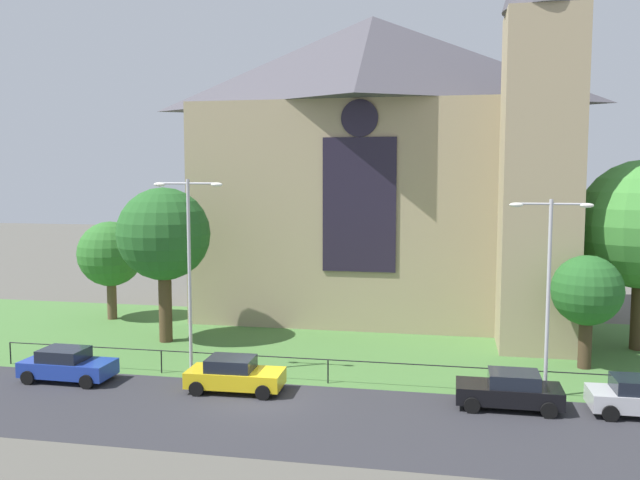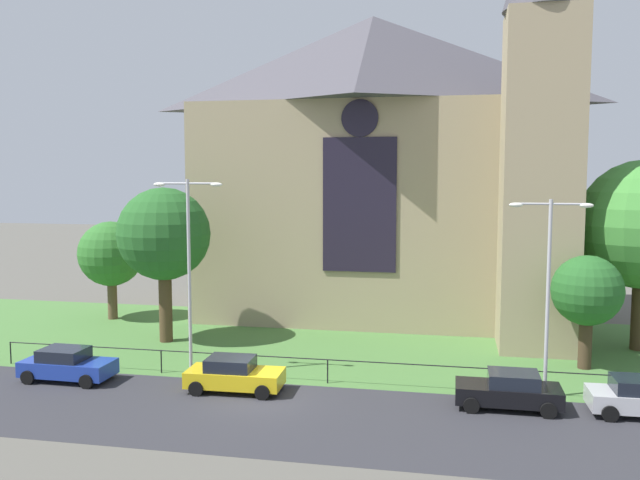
{
  "view_description": "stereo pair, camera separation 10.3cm",
  "coord_description": "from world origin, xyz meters",
  "px_view_note": "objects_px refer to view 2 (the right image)",
  "views": [
    {
      "loc": [
        7.81,
        -26.71,
        9.49
      ],
      "look_at": [
        0.97,
        8.0,
        6.03
      ],
      "focal_mm": 37.5,
      "sensor_mm": 36.0,
      "label": 1
    },
    {
      "loc": [
        7.91,
        -26.69,
        9.49
      ],
      "look_at": [
        0.97,
        8.0,
        6.03
      ],
      "focal_mm": 37.5,
      "sensor_mm": 36.0,
      "label": 2
    }
  ],
  "objects_px": {
    "parked_car_yellow": "(234,375)",
    "parked_car_black": "(509,390)",
    "tree_left_near": "(164,235)",
    "streetlamp_far": "(549,273)",
    "church_building": "(382,163)",
    "streetlamp_near": "(189,254)",
    "tree_right_near": "(587,292)",
    "tree_left_far": "(111,254)",
    "parked_car_blue": "(67,365)"
  },
  "relations": [
    {
      "from": "parked_car_yellow",
      "to": "parked_car_black",
      "type": "relative_size",
      "value": 1.01
    },
    {
      "from": "tree_left_near",
      "to": "streetlamp_far",
      "type": "relative_size",
      "value": 1.04
    },
    {
      "from": "church_building",
      "to": "tree_left_near",
      "type": "xyz_separation_m",
      "value": [
        -11.25,
        -9.83,
        -4.16
      ]
    },
    {
      "from": "parked_car_black",
      "to": "church_building",
      "type": "bearing_deg",
      "value": -67.76
    },
    {
      "from": "streetlamp_near",
      "to": "parked_car_yellow",
      "type": "distance_m",
      "value": 6.03
    },
    {
      "from": "streetlamp_near",
      "to": "streetlamp_far",
      "type": "xyz_separation_m",
      "value": [
        16.04,
        -0.0,
        -0.44
      ]
    },
    {
      "from": "streetlamp_far",
      "to": "parked_car_yellow",
      "type": "distance_m",
      "value": 14.19
    },
    {
      "from": "tree_right_near",
      "to": "parked_car_black",
      "type": "relative_size",
      "value": 1.33
    },
    {
      "from": "tree_left_near",
      "to": "parked_car_black",
      "type": "xyz_separation_m",
      "value": [
        18.34,
        -7.53,
        -5.37
      ]
    },
    {
      "from": "church_building",
      "to": "tree_left_far",
      "type": "relative_size",
      "value": 4.02
    },
    {
      "from": "tree_left_near",
      "to": "church_building",
      "type": "bearing_deg",
      "value": 41.14
    },
    {
      "from": "parked_car_blue",
      "to": "tree_left_near",
      "type": "bearing_deg",
      "value": 80.38
    },
    {
      "from": "tree_right_near",
      "to": "parked_car_yellow",
      "type": "distance_m",
      "value": 17.43
    },
    {
      "from": "church_building",
      "to": "streetlamp_far",
      "type": "relative_size",
      "value": 3.07
    },
    {
      "from": "tree_left_near",
      "to": "parked_car_blue",
      "type": "distance_m",
      "value": 9.5
    },
    {
      "from": "tree_left_near",
      "to": "streetlamp_far",
      "type": "distance_m",
      "value": 20.8
    },
    {
      "from": "tree_left_far",
      "to": "streetlamp_far",
      "type": "distance_m",
      "value": 28.12
    },
    {
      "from": "tree_left_far",
      "to": "parked_car_blue",
      "type": "distance_m",
      "value": 13.9
    },
    {
      "from": "streetlamp_far",
      "to": "parked_car_black",
      "type": "bearing_deg",
      "value": -134.06
    },
    {
      "from": "tree_right_near",
      "to": "streetlamp_far",
      "type": "relative_size",
      "value": 0.66
    },
    {
      "from": "tree_left_near",
      "to": "parked_car_black",
      "type": "bearing_deg",
      "value": -22.33
    },
    {
      "from": "parked_car_black",
      "to": "tree_right_near",
      "type": "bearing_deg",
      "value": -121.87
    },
    {
      "from": "church_building",
      "to": "parked_car_yellow",
      "type": "relative_size",
      "value": 6.12
    },
    {
      "from": "tree_left_near",
      "to": "parked_car_blue",
      "type": "relative_size",
      "value": 2.08
    },
    {
      "from": "streetlamp_near",
      "to": "streetlamp_far",
      "type": "height_order",
      "value": "streetlamp_near"
    },
    {
      "from": "tree_right_near",
      "to": "streetlamp_far",
      "type": "height_order",
      "value": "streetlamp_far"
    },
    {
      "from": "tree_left_far",
      "to": "parked_car_black",
      "type": "height_order",
      "value": "tree_left_far"
    },
    {
      "from": "tree_left_far",
      "to": "tree_right_near",
      "type": "distance_m",
      "value": 29.03
    },
    {
      "from": "streetlamp_near",
      "to": "parked_car_blue",
      "type": "xyz_separation_m",
      "value": [
        -5.33,
        -1.84,
        -5.07
      ]
    },
    {
      "from": "tree_left_far",
      "to": "tree_right_near",
      "type": "height_order",
      "value": "tree_left_far"
    },
    {
      "from": "parked_car_yellow",
      "to": "streetlamp_near",
      "type": "bearing_deg",
      "value": 145.22
    },
    {
      "from": "church_building",
      "to": "streetlamp_far",
      "type": "distance_m",
      "value": 18.6
    },
    {
      "from": "church_building",
      "to": "tree_right_near",
      "type": "bearing_deg",
      "value": -43.96
    },
    {
      "from": "church_building",
      "to": "tree_left_far",
      "type": "height_order",
      "value": "church_building"
    },
    {
      "from": "tree_left_near",
      "to": "parked_car_yellow",
      "type": "distance_m",
      "value": 11.48
    },
    {
      "from": "parked_car_blue",
      "to": "parked_car_yellow",
      "type": "relative_size",
      "value": 1.0
    },
    {
      "from": "tree_left_far",
      "to": "parked_car_yellow",
      "type": "height_order",
      "value": "tree_left_far"
    },
    {
      "from": "streetlamp_far",
      "to": "parked_car_black",
      "type": "relative_size",
      "value": 2.02
    },
    {
      "from": "tree_left_near",
      "to": "parked_car_yellow",
      "type": "bearing_deg",
      "value": -49.09
    },
    {
      "from": "tree_right_near",
      "to": "parked_car_blue",
      "type": "xyz_separation_m",
      "value": [
        -23.86,
        -6.76,
        -3.07
      ]
    },
    {
      "from": "tree_left_near",
      "to": "parked_car_yellow",
      "type": "xyz_separation_m",
      "value": [
        6.65,
        -7.67,
        -5.37
      ]
    },
    {
      "from": "streetlamp_far",
      "to": "parked_car_yellow",
      "type": "bearing_deg",
      "value": -172.31
    },
    {
      "from": "streetlamp_near",
      "to": "tree_left_near",
      "type": "bearing_deg",
      "value": 123.63
    },
    {
      "from": "tree_left_near",
      "to": "parked_car_yellow",
      "type": "relative_size",
      "value": 2.07
    },
    {
      "from": "church_building",
      "to": "tree_left_near",
      "type": "distance_m",
      "value": 15.51
    },
    {
      "from": "parked_car_black",
      "to": "tree_left_far",
      "type": "bearing_deg",
      "value": -27.08
    },
    {
      "from": "streetlamp_near",
      "to": "streetlamp_far",
      "type": "relative_size",
      "value": 1.1
    },
    {
      "from": "church_building",
      "to": "parked_car_yellow",
      "type": "xyz_separation_m",
      "value": [
        -4.61,
        -17.5,
        -9.53
      ]
    },
    {
      "from": "parked_car_blue",
      "to": "parked_car_black",
      "type": "distance_m",
      "value": 19.76
    },
    {
      "from": "tree_left_far",
      "to": "parked_car_black",
      "type": "relative_size",
      "value": 1.54
    }
  ]
}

